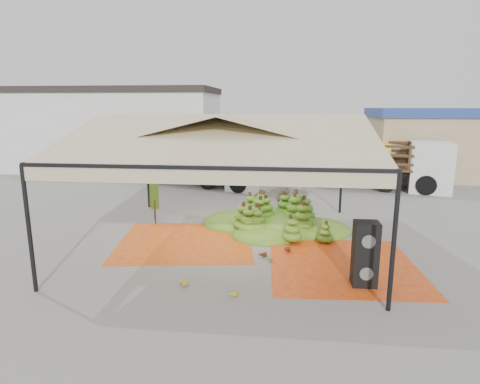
# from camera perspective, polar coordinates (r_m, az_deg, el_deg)

# --- Properties ---
(ground) EXTENTS (90.00, 90.00, 0.00)m
(ground) POSITION_cam_1_polar(r_m,az_deg,el_deg) (12.95, -1.64, -7.01)
(ground) COLOR slate
(ground) RESTS_ON ground
(canopy_tent) EXTENTS (8.10, 8.10, 4.00)m
(canopy_tent) POSITION_cam_1_polar(r_m,az_deg,el_deg) (12.27, -1.73, 7.70)
(canopy_tent) COLOR black
(canopy_tent) RESTS_ON ground
(building_white) EXTENTS (14.30, 6.30, 5.40)m
(building_white) POSITION_cam_1_polar(r_m,az_deg,el_deg) (28.67, -17.92, 8.55)
(building_white) COLOR silver
(building_white) RESTS_ON ground
(building_tan) EXTENTS (6.30, 5.30, 4.10)m
(building_tan) POSITION_cam_1_polar(r_m,az_deg,el_deg) (26.52, 24.75, 6.38)
(building_tan) COLOR tan
(building_tan) RESTS_ON ground
(tarp_left) EXTENTS (4.70, 4.53, 0.01)m
(tarp_left) POSITION_cam_1_polar(r_m,az_deg,el_deg) (13.05, -7.73, -6.95)
(tarp_left) COLOR orange
(tarp_left) RESTS_ON ground
(tarp_right) EXTENTS (4.12, 4.30, 0.01)m
(tarp_right) POSITION_cam_1_polar(r_m,az_deg,el_deg) (11.47, 14.40, -10.00)
(tarp_right) COLOR #E05815
(tarp_right) RESTS_ON ground
(banana_heap) EXTENTS (6.14, 5.32, 1.18)m
(banana_heap) POSITION_cam_1_polar(r_m,az_deg,el_deg) (14.19, 5.35, -2.84)
(banana_heap) COLOR #4E7618
(banana_heap) RESTS_ON ground
(hand_yellow_a) EXTENTS (0.49, 0.42, 0.20)m
(hand_yellow_a) POSITION_cam_1_polar(r_m,az_deg,el_deg) (9.46, -1.35, -13.95)
(hand_yellow_a) COLOR #ACA022
(hand_yellow_a) RESTS_ON ground
(hand_yellow_b) EXTENTS (0.61, 0.57, 0.22)m
(hand_yellow_b) POSITION_cam_1_polar(r_m,az_deg,el_deg) (9.98, -8.46, -12.56)
(hand_yellow_b) COLOR gold
(hand_yellow_b) RESTS_ON ground
(hand_red_a) EXTENTS (0.56, 0.51, 0.21)m
(hand_red_a) POSITION_cam_1_polar(r_m,az_deg,el_deg) (11.72, 2.96, -8.59)
(hand_red_a) COLOR #5A2514
(hand_red_a) RESTS_ON ground
(hand_red_b) EXTENTS (0.49, 0.41, 0.21)m
(hand_red_b) POSITION_cam_1_polar(r_m,az_deg,el_deg) (12.14, 6.36, -7.92)
(hand_red_b) COLOR #562013
(hand_red_b) RESTS_ON ground
(hand_green) EXTENTS (0.41, 0.34, 0.18)m
(hand_green) POSITION_cam_1_polar(r_m,az_deg,el_deg) (11.41, 3.83, -9.30)
(hand_green) COLOR #3E7D1A
(hand_green) RESTS_ON ground
(hanging_bunches) EXTENTS (4.74, 0.24, 0.20)m
(hanging_bunches) POSITION_cam_1_polar(r_m,az_deg,el_deg) (11.94, 7.17, 4.20)
(hanging_bunches) COLOR #4F7E1A
(hanging_bunches) RESTS_ON ground
(speaker_stack) EXTENTS (0.58, 0.51, 1.59)m
(speaker_stack) POSITION_cam_1_polar(r_m,az_deg,el_deg) (10.13, 17.38, -8.41)
(speaker_stack) COLOR black
(speaker_stack) RESTS_ON ground
(banana_leaves) EXTENTS (0.96, 1.36, 3.70)m
(banana_leaves) POSITION_cam_1_polar(r_m,az_deg,el_deg) (15.14, -11.55, -4.40)
(banana_leaves) COLOR #32681B
(banana_leaves) RESTS_ON ground
(vendor) EXTENTS (0.83, 0.68, 1.95)m
(vendor) POSITION_cam_1_polar(r_m,az_deg,el_deg) (17.02, 6.01, 1.01)
(vendor) COLOR gray
(vendor) RESTS_ON ground
(truck_left) EXTENTS (7.64, 5.08, 2.49)m
(truck_left) POSITION_cam_1_polar(r_m,az_deg,el_deg) (21.73, -3.70, 4.98)
(truck_left) COLOR #493118
(truck_left) RESTS_ON ground
(truck_right) EXTENTS (7.55, 4.11, 2.46)m
(truck_right) POSITION_cam_1_polar(r_m,az_deg,el_deg) (22.25, 19.55, 4.43)
(truck_right) COLOR #4D3619
(truck_right) RESTS_ON ground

